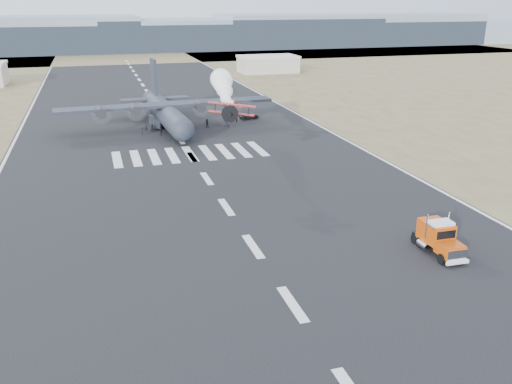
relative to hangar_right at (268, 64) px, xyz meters
name	(u,v)px	position (x,y,z in m)	size (l,w,h in m)	color
ground	(292,304)	(-46.00, -150.00, -3.01)	(500.00, 500.00, 0.00)	black
scrub_far	(123,55)	(-46.00, 80.00, -3.01)	(500.00, 80.00, 0.00)	brown
runway_markings	(180,140)	(-46.00, -90.00, -3.00)	(60.00, 260.00, 0.01)	silver
ridge_seg_d	(118,37)	(-46.00, 110.00, 3.49)	(150.00, 50.00, 13.00)	gray
ridge_seg_e	(240,33)	(19.00, 110.00, 4.49)	(150.00, 50.00, 15.00)	gray
ridge_seg_f	(348,29)	(84.00, 110.00, 5.49)	(150.00, 50.00, 17.00)	gray
ridge_seg_g	(444,31)	(149.00, 110.00, 3.49)	(150.00, 50.00, 13.00)	gray
hangar_right	(268,64)	(0.00, 0.00, 0.00)	(20.50, 12.50, 5.90)	#AEAA9B
semi_truck	(439,237)	(-28.19, -144.75, -1.31)	(2.76, 7.74, 3.46)	black
aerobatic_biplane	(232,110)	(-42.68, -116.65, 7.39)	(6.51, 5.93, 2.70)	red
smoke_trail	(222,83)	(-38.37, -92.40, 7.59)	(7.19, 29.42, 4.05)	white
transport_aircraft	(165,111)	(-46.95, -77.72, 0.21)	(43.30, 35.64, 12.50)	black
support_vehicle	(249,116)	(-28.53, -75.38, -2.40)	(2.03, 4.39, 1.22)	black
crew_a	(228,125)	(-35.28, -83.75, -2.18)	(0.60, 0.50, 1.65)	black
crew_b	(207,123)	(-39.17, -81.31, -2.09)	(0.89, 0.55, 1.83)	black
crew_c	(142,131)	(-52.48, -84.34, -2.21)	(1.04, 0.48, 1.60)	black
crew_d	(161,131)	(-48.97, -85.35, -2.21)	(0.93, 0.48, 1.59)	black
crew_e	(226,122)	(-35.09, -81.10, -2.22)	(0.78, 0.48, 1.59)	black
crew_f	(178,131)	(-45.86, -86.42, -2.12)	(1.66, 0.54, 1.79)	black
crew_g	(146,128)	(-51.37, -81.20, -2.23)	(0.57, 0.47, 1.57)	black
crew_h	(153,128)	(-50.16, -81.78, -2.23)	(0.76, 0.47, 1.55)	black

